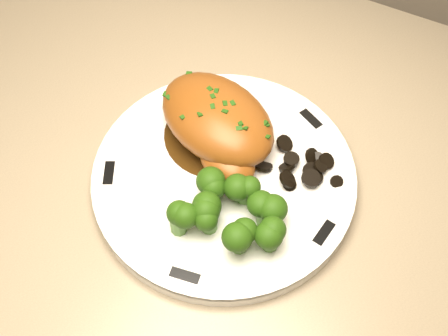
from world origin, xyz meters
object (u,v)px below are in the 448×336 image
at_px(counter, 61,192).
at_px(broccoli_florets, 231,213).
at_px(plate, 224,178).
at_px(chicken_breast, 218,123).

xyz_separation_m(counter, broccoli_florets, (0.46, -0.12, 0.49)).
relative_size(plate, broccoli_florets, 2.50).
xyz_separation_m(chicken_breast, broccoli_florets, (0.06, -0.09, -0.01)).
distance_m(counter, chicken_breast, 0.63).
bearing_deg(chicken_breast, broccoli_florets, -35.22).
height_order(plate, broccoli_florets, broccoli_florets).
distance_m(chicken_breast, broccoli_florets, 0.11).
bearing_deg(broccoli_florets, plate, 123.92).
relative_size(plate, chicken_breast, 1.67).
height_order(counter, plate, counter).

